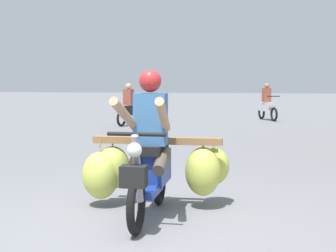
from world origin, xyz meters
name	(u,v)px	position (x,y,z in m)	size (l,w,h in m)	color
ground_plane	(134,233)	(0.00, 0.00, 0.00)	(120.00, 120.00, 0.00)	slate
motorbike_main_loaded	(151,164)	(-0.04, 0.85, 0.53)	(1.73, 1.83, 1.58)	black
motorbike_distant_ahead_left	(129,108)	(-3.35, 11.46, 0.57)	(0.65, 1.58, 1.40)	black
motorbike_distant_ahead_right	(267,105)	(1.10, 14.75, 0.57)	(0.83, 1.50, 1.40)	black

